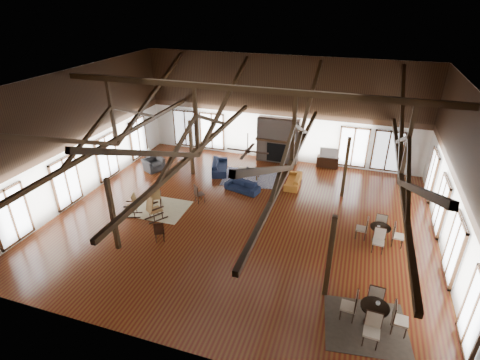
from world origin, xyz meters
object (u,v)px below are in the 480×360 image
(coffee_table, at_px, (249,171))
(sofa_navy_front, at_px, (242,186))
(sofa_orange, at_px, (293,180))
(cafe_table_far, at_px, (380,231))
(armchair, at_px, (154,164))
(cafe_table_near, at_px, (374,312))
(sofa_navy_left, at_px, (220,166))
(tv_console, at_px, (328,162))

(coffee_table, bearing_deg, sofa_navy_front, -86.66)
(sofa_orange, bearing_deg, coffee_table, -93.66)
(coffee_table, bearing_deg, sofa_orange, -3.82)
(sofa_orange, bearing_deg, cafe_table_far, 46.28)
(sofa_navy_front, xyz_separation_m, armchair, (-5.50, 0.82, 0.08))
(cafe_table_near, bearing_deg, armchair, 146.98)
(sofa_navy_left, distance_m, coffee_table, 1.80)
(sofa_navy_front, distance_m, tv_console, 5.68)
(sofa_orange, height_order, armchair, armchair)
(cafe_table_near, bearing_deg, sofa_orange, 115.74)
(sofa_orange, distance_m, cafe_table_near, 9.20)
(sofa_orange, xyz_separation_m, cafe_table_far, (4.19, -3.80, 0.22))
(sofa_navy_left, xyz_separation_m, armchair, (-3.59, -1.00, 0.04))
(tv_console, bearing_deg, cafe_table_near, -77.02)
(coffee_table, xyz_separation_m, cafe_table_far, (6.63, -3.89, 0.07))
(cafe_table_far, bearing_deg, armchair, 165.17)
(cafe_table_far, bearing_deg, sofa_navy_left, 153.57)
(cafe_table_near, bearing_deg, tv_console, 102.98)
(cafe_table_far, bearing_deg, tv_console, 112.59)
(sofa_navy_front, bearing_deg, sofa_navy_left, 151.40)
(sofa_navy_front, bearing_deg, cafe_table_far, -4.83)
(cafe_table_far, distance_m, tv_console, 7.18)
(sofa_navy_front, height_order, armchair, armchair)
(sofa_navy_left, bearing_deg, sofa_navy_front, -151.83)
(coffee_table, relative_size, armchair, 1.18)
(sofa_navy_left, height_order, coffee_table, sofa_navy_left)
(sofa_navy_front, distance_m, cafe_table_near, 9.31)
(sofa_orange, distance_m, cafe_table_far, 5.66)
(sofa_navy_left, xyz_separation_m, coffee_table, (1.77, -0.29, 0.11))
(armchair, bearing_deg, cafe_table_far, -77.13)
(coffee_table, distance_m, tv_console, 4.75)
(sofa_navy_left, distance_m, cafe_table_near, 11.94)
(coffee_table, relative_size, tv_console, 1.02)
(tv_console, bearing_deg, armchair, -159.50)
(sofa_navy_left, relative_size, tv_console, 1.68)
(sofa_navy_front, height_order, sofa_navy_left, sofa_navy_left)
(coffee_table, relative_size, cafe_table_near, 0.62)
(sofa_navy_left, bearing_deg, coffee_table, -117.49)
(cafe_table_near, relative_size, tv_console, 1.64)
(sofa_orange, relative_size, cafe_table_far, 0.96)
(sofa_navy_left, height_order, armchair, armchair)
(armchair, relative_size, cafe_table_near, 0.53)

